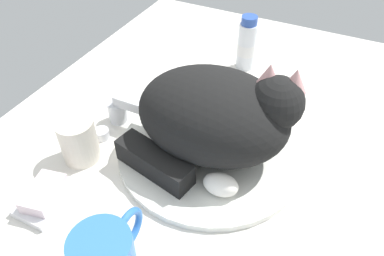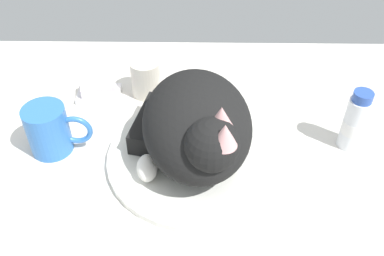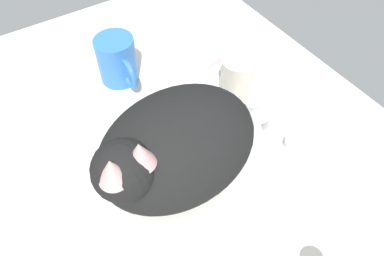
# 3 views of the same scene
# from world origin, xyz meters

# --- Properties ---
(ground_plane) EXTENTS (1.10, 0.83, 0.03)m
(ground_plane) POSITION_xyz_m (0.00, 0.00, -0.01)
(ground_plane) COLOR silver
(sink_basin) EXTENTS (0.33, 0.33, 0.01)m
(sink_basin) POSITION_xyz_m (0.00, 0.00, 0.01)
(sink_basin) COLOR silver
(sink_basin) RESTS_ON ground_plane
(faucet) EXTENTS (0.14, 0.09, 0.06)m
(faucet) POSITION_xyz_m (0.00, 0.19, 0.03)
(faucet) COLOR silver
(faucet) RESTS_ON ground_plane
(cat) EXTENTS (0.23, 0.27, 0.17)m
(cat) POSITION_xyz_m (-0.00, -0.01, 0.09)
(cat) COLOR black
(cat) RESTS_ON sink_basin
(rinse_cup) EXTENTS (0.06, 0.06, 0.08)m
(rinse_cup) POSITION_xyz_m (-0.11, 0.20, 0.04)
(rinse_cup) COLOR silver
(rinse_cup) RESTS_ON ground_plane
(soap_dish) EXTENTS (0.09, 0.06, 0.01)m
(soap_dish) POSITION_xyz_m (-0.21, 0.19, 0.01)
(soap_dish) COLOR white
(soap_dish) RESTS_ON ground_plane
(soap_bar) EXTENTS (0.08, 0.06, 0.02)m
(soap_bar) POSITION_xyz_m (-0.21, 0.19, 0.02)
(soap_bar) COLOR silver
(soap_bar) RESTS_ON soap_dish
(toothpaste_bottle) EXTENTS (0.04, 0.04, 0.13)m
(toothpaste_bottle) POSITION_xyz_m (0.29, 0.04, 0.06)
(toothpaste_bottle) COLOR white
(toothpaste_bottle) RESTS_ON ground_plane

